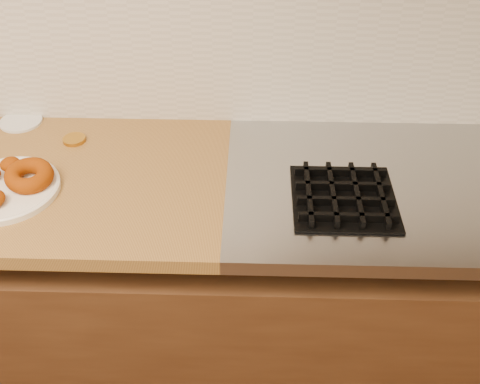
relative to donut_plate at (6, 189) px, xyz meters
name	(u,v)px	position (x,y,z in m)	size (l,w,h in m)	color
base_cabinet	(75,300)	(0.06, 0.08, -0.52)	(3.60, 0.60, 0.77)	#4E2F19
stovetop	(472,188)	(1.21, 0.08, -0.03)	(1.30, 0.62, 0.04)	#9EA0A5
backsplash	(48,22)	(0.06, 0.37, 0.29)	(3.60, 0.02, 0.60)	beige
burner_grates	(474,198)	(1.19, 0.00, 0.00)	(0.91, 0.26, 0.03)	black
donut_plate	(6,189)	(0.00, 0.00, 0.00)	(0.27, 0.27, 0.02)	white
ring_donut	(29,176)	(0.06, 0.02, 0.03)	(0.12, 0.12, 0.04)	#7B2B02
tub_lid	(21,121)	(-0.07, 0.33, 0.00)	(0.13, 0.13, 0.01)	silver
brass_jar_lid	(74,140)	(0.11, 0.24, 0.00)	(0.06, 0.06, 0.01)	#B17C24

